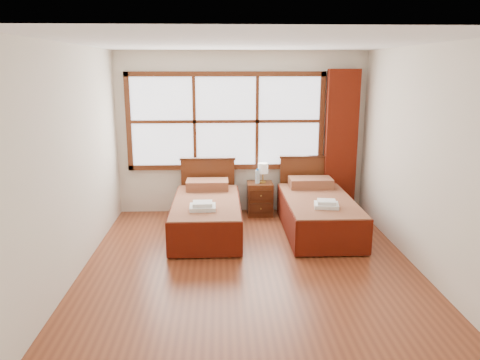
{
  "coord_description": "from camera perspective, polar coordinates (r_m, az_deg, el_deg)",
  "views": [
    {
      "loc": [
        -0.34,
        -5.27,
        2.34
      ],
      "look_at": [
        -0.09,
        0.7,
        0.9
      ],
      "focal_mm": 35.0,
      "sensor_mm": 36.0,
      "label": 1
    }
  ],
  "objects": [
    {
      "name": "lamp",
      "position": [
        7.49,
        2.82,
        1.37
      ],
      "size": [
        0.16,
        0.16,
        0.32
      ],
      "color": "gold",
      "rests_on": "nightstand"
    },
    {
      "name": "bottle_near",
      "position": [
        7.46,
        2.11,
        0.42
      ],
      "size": [
        0.06,
        0.06,
        0.24
      ],
      "color": "silver",
      "rests_on": "nightstand"
    },
    {
      "name": "bed_left",
      "position": [
        6.79,
        -4.09,
        -4.1
      ],
      "size": [
        0.96,
        1.98,
        0.93
      ],
      "color": "#3F1D0D",
      "rests_on": "floor"
    },
    {
      "name": "bottle_far",
      "position": [
        7.46,
        2.19,
        0.42
      ],
      "size": [
        0.06,
        0.06,
        0.24
      ],
      "color": "silver",
      "rests_on": "nightstand"
    },
    {
      "name": "towels_left",
      "position": [
        6.26,
        -4.58,
        -3.2
      ],
      "size": [
        0.35,
        0.31,
        0.1
      ],
      "rotation": [
        0.0,
        0.0,
        0.03
      ],
      "color": "white",
      "rests_on": "bed_left"
    },
    {
      "name": "bed_right",
      "position": [
        6.93,
        9.45,
        -3.84
      ],
      "size": [
        0.98,
        2.0,
        0.95
      ],
      "color": "#3F1D0D",
      "rests_on": "floor"
    },
    {
      "name": "towels_right",
      "position": [
        6.41,
        10.49,
        -2.91
      ],
      "size": [
        0.36,
        0.33,
        0.1
      ],
      "rotation": [
        0.0,
        0.0,
        -0.17
      ],
      "color": "white",
      "rests_on": "bed_right"
    },
    {
      "name": "wall_back",
      "position": [
        7.6,
        0.17,
        5.7
      ],
      "size": [
        4.0,
        0.0,
        4.0
      ],
      "primitive_type": "plane",
      "rotation": [
        1.57,
        0.0,
        0.0
      ],
      "color": "silver",
      "rests_on": "floor"
    },
    {
      "name": "curtain",
      "position": [
        7.72,
        12.2,
        4.54
      ],
      "size": [
        0.5,
        0.16,
        2.3
      ],
      "primitive_type": "cube",
      "color": "#64180A",
      "rests_on": "wall_back"
    },
    {
      "name": "wall_right",
      "position": [
        5.86,
        21.19,
        2.41
      ],
      "size": [
        0.0,
        4.5,
        4.5
      ],
      "primitive_type": "plane",
      "rotation": [
        1.57,
        0.0,
        -1.57
      ],
      "color": "silver",
      "rests_on": "floor"
    },
    {
      "name": "wall_left",
      "position": [
        5.62,
        -19.56,
        2.11
      ],
      "size": [
        0.0,
        4.5,
        4.5
      ],
      "primitive_type": "plane",
      "rotation": [
        1.57,
        0.0,
        1.57
      ],
      "color": "silver",
      "rests_on": "floor"
    },
    {
      "name": "window",
      "position": [
        7.53,
        -1.74,
        7.15
      ],
      "size": [
        3.16,
        0.06,
        1.56
      ],
      "color": "white",
      "rests_on": "wall_back"
    },
    {
      "name": "floor",
      "position": [
        5.78,
        1.18,
        -10.34
      ],
      "size": [
        4.5,
        4.5,
        0.0
      ],
      "primitive_type": "plane",
      "color": "brown",
      "rests_on": "ground"
    },
    {
      "name": "ceiling",
      "position": [
        5.29,
        1.32,
        16.37
      ],
      "size": [
        4.5,
        4.5,
        0.0
      ],
      "primitive_type": "plane",
      "rotation": [
        3.14,
        0.0,
        0.0
      ],
      "color": "white",
      "rests_on": "wall_back"
    },
    {
      "name": "nightstand",
      "position": [
        7.58,
        2.44,
        -2.31
      ],
      "size": [
        0.4,
        0.4,
        0.54
      ],
      "color": "#582813",
      "rests_on": "floor"
    }
  ]
}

